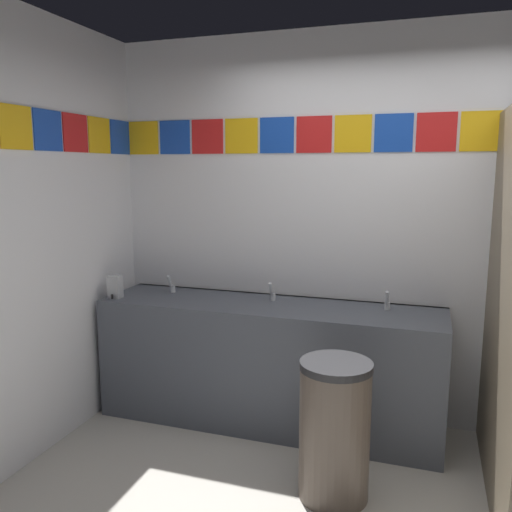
# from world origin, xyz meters

# --- Properties ---
(wall_back) EXTENTS (4.22, 0.09, 2.69)m
(wall_back) POSITION_xyz_m (-0.00, 1.48, 1.35)
(wall_back) COLOR silver
(wall_back) RESTS_ON ground_plane
(vanity_counter) EXTENTS (2.34, 0.59, 0.85)m
(vanity_counter) POSITION_xyz_m (-0.89, 1.14, 0.44)
(vanity_counter) COLOR #4C515B
(vanity_counter) RESTS_ON ground_plane
(faucet_left) EXTENTS (0.04, 0.10, 0.14)m
(faucet_left) POSITION_xyz_m (-1.67, 1.23, 0.90)
(faucet_left) COLOR silver
(faucet_left) RESTS_ON vanity_counter
(faucet_center) EXTENTS (0.04, 0.10, 0.14)m
(faucet_center) POSITION_xyz_m (-0.89, 1.23, 0.90)
(faucet_center) COLOR silver
(faucet_center) RESTS_ON vanity_counter
(faucet_right) EXTENTS (0.04, 0.10, 0.14)m
(faucet_right) POSITION_xyz_m (-0.11, 1.23, 0.90)
(faucet_right) COLOR silver
(faucet_right) RESTS_ON vanity_counter
(soap_dispenser) EXTENTS (0.09, 0.09, 0.16)m
(soap_dispenser) POSITION_xyz_m (-1.98, 0.97, 0.93)
(soap_dispenser) COLOR #B7BABF
(soap_dispenser) RESTS_ON vanity_counter
(trash_bin) EXTENTS (0.39, 0.39, 0.76)m
(trash_bin) POSITION_xyz_m (-0.30, 0.44, 0.38)
(trash_bin) COLOR brown
(trash_bin) RESTS_ON ground_plane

